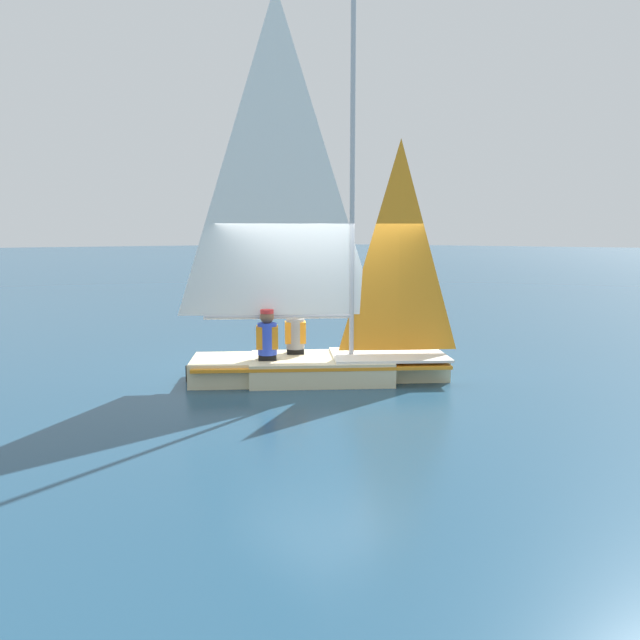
{
  "coord_description": "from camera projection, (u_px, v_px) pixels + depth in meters",
  "views": [
    {
      "loc": [
        -7.03,
        6.92,
        2.3
      ],
      "look_at": [
        0.0,
        0.0,
        0.97
      ],
      "focal_mm": 35.0,
      "sensor_mm": 36.0,
      "label": 1
    }
  ],
  "objects": [
    {
      "name": "sailboat_main",
      "position": [
        316.0,
        318.0,
        9.94
      ],
      "size": [
        3.63,
        3.92,
        6.14
      ],
      "rotation": [
        0.0,
        0.0,
        4.01
      ],
      "color": "beige",
      "rests_on": "ground_plane"
    },
    {
      "name": "sailor_helm",
      "position": [
        295.0,
        338.0,
        10.3
      ],
      "size": [
        0.42,
        0.43,
        1.16
      ],
      "rotation": [
        0.0,
        0.0,
        4.01
      ],
      "color": "black",
      "rests_on": "ground_plane"
    },
    {
      "name": "sailor_crew",
      "position": [
        267.0,
        343.0,
        9.78
      ],
      "size": [
        0.42,
        0.43,
        1.16
      ],
      "rotation": [
        0.0,
        0.0,
        4.01
      ],
      "color": "black",
      "rests_on": "ground_plane"
    },
    {
      "name": "ground_plane",
      "position": [
        320.0,
        380.0,
        10.08
      ],
      "size": [
        260.0,
        260.0,
        0.0
      ],
      "primitive_type": "plane",
      "color": "navy"
    }
  ]
}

